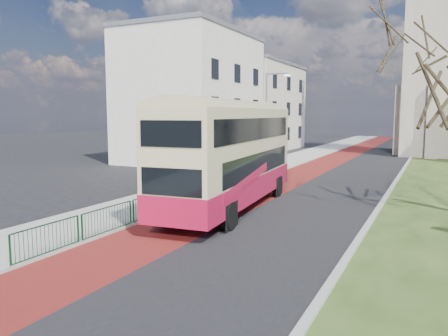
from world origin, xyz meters
The scene contains 11 objects.
ground centered at (0.00, 0.00, 0.00)m, with size 160.00×160.00×0.00m, color black.
road_carriageway centered at (1.50, 20.00, 0.01)m, with size 9.00×120.00×0.01m, color black.
bus_lane centered at (-1.20, 20.00, 0.01)m, with size 3.40×120.00×0.01m, color #591414.
pavement_west centered at (-5.00, 20.00, 0.06)m, with size 4.00×120.00×0.12m, color gray.
kerb_west centered at (-3.00, 20.00, 0.07)m, with size 0.25×120.00×0.13m, color #999993.
kerb_east centered at (6.10, 22.00, 0.07)m, with size 0.25×80.00×0.13m, color #999993.
pedestrian_railing centered at (-2.95, 4.00, 0.55)m, with size 0.07×24.00×1.12m.
street_block_near centered at (-14.00, 22.00, 6.51)m, with size 10.30×14.30×13.00m.
street_block_far centered at (-14.00, 38.00, 5.76)m, with size 10.30×16.30×11.50m.
streetlamp centered at (-4.35, 18.00, 4.59)m, with size 2.13×0.18×8.00m.
bus centered at (-0.58, 2.70, 2.97)m, with size 3.94×12.64×5.20m.
Camera 1 is at (8.55, -16.67, 4.73)m, focal length 35.00 mm.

